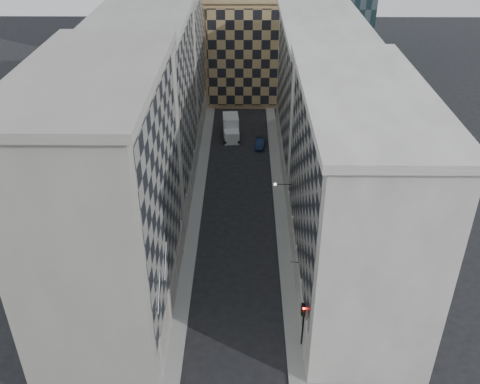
{
  "coord_description": "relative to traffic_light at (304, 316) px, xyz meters",
  "views": [
    {
      "loc": [
        0.74,
        -27.51,
        36.38
      ],
      "look_at": [
        0.36,
        13.36,
        11.62
      ],
      "focal_mm": 40.0,
      "sensor_mm": 36.0,
      "label": 1
    }
  ],
  "objects": [
    {
      "name": "bldg_left_a",
      "position": [
        -16.78,
        4.76,
        8.36
      ],
      "size": [
        10.8,
        22.8,
        23.7
      ],
      "color": "gray",
      "rests_on": "ground"
    },
    {
      "name": "traffic_light",
      "position": [
        0.0,
        0.0,
        0.0
      ],
      "size": [
        0.57,
        0.55,
        4.63
      ],
      "rotation": [
        0.0,
        0.0,
        -0.29
      ],
      "color": "black",
      "rests_on": "sidewalk_east"
    },
    {
      "name": "shop_sign",
      "position": [
        -0.48,
        6.48,
        0.37
      ],
      "size": [
        0.77,
        0.67,
        0.75
      ],
      "rotation": [
        0.0,
        0.0,
        -0.14
      ],
      "color": "black",
      "rests_on": "ground"
    },
    {
      "name": "bldg_right_a",
      "position": [
        4.98,
        8.76,
        6.86
      ],
      "size": [
        10.8,
        26.8,
        20.7
      ],
      "color": "#A6A298",
      "rests_on": "ground"
    },
    {
      "name": "tan_block",
      "position": [
        -3.9,
        61.66,
        5.97
      ],
      "size": [
        16.8,
        14.8,
        18.8
      ],
      "color": "tan",
      "rests_on": "ground"
    },
    {
      "name": "sidewalk_west",
      "position": [
        -11.15,
        23.76,
        -3.39
      ],
      "size": [
        1.5,
        100.0,
        0.15
      ],
      "primitive_type": "cube",
      "color": "gray",
      "rests_on": "ground"
    },
    {
      "name": "flagpoles_left",
      "position": [
        -11.8,
        -0.24,
        4.53
      ],
      "size": [
        0.1,
        6.33,
        2.33
      ],
      "color": "gray",
      "rests_on": "ground"
    },
    {
      "name": "sidewalk_east",
      "position": [
        -0.65,
        23.76,
        -3.39
      ],
      "size": [
        1.5,
        100.0,
        0.15
      ],
      "primitive_type": "cube",
      "color": "gray",
      "rests_on": "ground"
    },
    {
      "name": "bldg_left_c",
      "position": [
        -16.78,
        48.76,
        7.36
      ],
      "size": [
        10.8,
        22.8,
        21.7
      ],
      "color": "gray",
      "rests_on": "ground"
    },
    {
      "name": "bldg_left_b",
      "position": [
        -16.78,
        26.76,
        7.86
      ],
      "size": [
        10.8,
        22.8,
        22.7
      ],
      "color": "gray",
      "rests_on": "ground"
    },
    {
      "name": "bldg_right_b",
      "position": [
        4.99,
        35.76,
        6.38
      ],
      "size": [
        10.8,
        28.8,
        19.7
      ],
      "color": "#A6A298",
      "rests_on": "ground"
    },
    {
      "name": "bracket_lamp",
      "position": [
        -1.52,
        17.76,
        2.73
      ],
      "size": [
        1.98,
        0.36,
        0.36
      ],
      "color": "black",
      "rests_on": "ground"
    },
    {
      "name": "box_truck",
      "position": [
        -7.29,
        43.35,
        -2.07
      ],
      "size": [
        2.81,
        6.01,
        3.21
      ],
      "rotation": [
        0.0,
        0.0,
        0.07
      ],
      "color": "silver",
      "rests_on": "ground"
    },
    {
      "name": "dark_car",
      "position": [
        -2.76,
        39.67,
        -2.84
      ],
      "size": [
        1.76,
        3.91,
        1.25
      ],
      "primitive_type": "imported",
      "rotation": [
        0.0,
        0.0,
        -0.12
      ],
      "color": "#0F1A38",
      "rests_on": "ground"
    }
  ]
}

